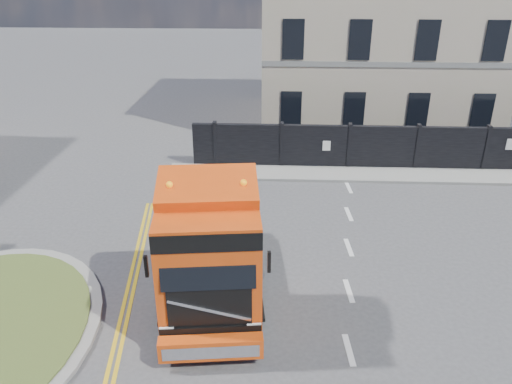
{
  "coord_description": "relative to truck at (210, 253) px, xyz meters",
  "views": [
    {
      "loc": [
        0.86,
        -12.24,
        8.56
      ],
      "look_at": [
        0.17,
        2.32,
        1.8
      ],
      "focal_mm": 35.0,
      "sensor_mm": 36.0,
      "label": 1
    }
  ],
  "objects": [
    {
      "name": "ground",
      "position": [
        0.84,
        1.33,
        -1.72
      ],
      "size": [
        120.0,
        120.0,
        0.0
      ],
      "primitive_type": "plane",
      "color": "#424244",
      "rests_on": "ground"
    },
    {
      "name": "hoarding_fence",
      "position": [
        7.39,
        10.33,
        -0.72
      ],
      "size": [
        18.8,
        0.25,
        2.0
      ],
      "color": "black",
      "rests_on": "ground"
    },
    {
      "name": "georgian_building",
      "position": [
        6.84,
        17.83,
        4.05
      ],
      "size": [
        12.3,
        10.3,
        12.8
      ],
      "color": "#C0AD98",
      "rests_on": "ground"
    },
    {
      "name": "pavement_far",
      "position": [
        6.84,
        9.43,
        -1.66
      ],
      "size": [
        20.0,
        1.6,
        0.12
      ],
      "primitive_type": "cube",
      "color": "gray",
      "rests_on": "ground"
    },
    {
      "name": "truck",
      "position": [
        0.0,
        0.0,
        0.0
      ],
      "size": [
        3.09,
        6.63,
        3.83
      ],
      "rotation": [
        0.0,
        0.0,
        0.11
      ],
      "color": "black",
      "rests_on": "ground"
    }
  ]
}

